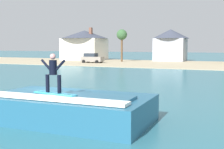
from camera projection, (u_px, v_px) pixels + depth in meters
name	position (u px, v px, depth m)	size (l,w,h in m)	color
ground_plane	(54.00, 112.00, 14.52)	(260.00, 260.00, 0.00)	#2B6574
wave_crest	(69.00, 108.00, 12.75)	(6.99, 3.84, 1.26)	#225A79
surfboard	(55.00, 94.00, 12.15)	(2.15, 0.73, 0.06)	#33A5CC
surfer	(53.00, 71.00, 12.17)	(1.18, 0.32, 1.63)	black
shoreline_bank	(183.00, 64.00, 50.61)	(120.00, 21.18, 0.09)	tan
car_near_shore	(92.00, 58.00, 54.16)	(4.12, 2.04, 1.86)	gray
house_with_chimney	(85.00, 43.00, 64.60)	(10.39, 10.39, 7.07)	silver
house_small_cottage	(171.00, 44.00, 60.32)	(7.53, 7.53, 6.57)	#9EA3AD
tree_tall_bare	(122.00, 36.00, 57.52)	(2.06, 2.06, 6.42)	brown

